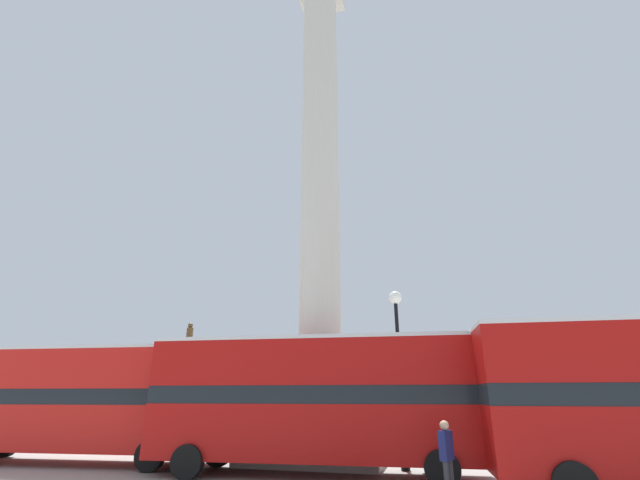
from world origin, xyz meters
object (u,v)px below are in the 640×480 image
at_px(bus_c, 316,397).
at_px(street_lamp, 399,353).
at_px(equestrian_statue, 182,408).
at_px(bus_a, 80,397).
at_px(monument_column, 320,227).
at_px(pedestrian_near_lamp, 447,454).

xyz_separation_m(bus_c, street_lamp, (2.68, 1.83, 1.54)).
bearing_deg(street_lamp, equestrian_statue, 156.19).
bearing_deg(bus_a, street_lamp, 1.74).
distance_m(monument_column, street_lamp, 7.11).
distance_m(equestrian_statue, street_lamp, 13.22).
distance_m(monument_column, pedestrian_near_lamp, 11.63).
bearing_deg(bus_c, bus_a, 174.03).
height_order(equestrian_statue, pedestrian_near_lamp, equestrian_statue).
height_order(equestrian_statue, street_lamp, equestrian_statue).
bearing_deg(pedestrian_near_lamp, street_lamp, -136.43).
bearing_deg(monument_column, bus_a, -159.71).
relative_size(bus_c, pedestrian_near_lamp, 6.06).
xyz_separation_m(bus_a, bus_c, (9.65, -0.23, 0.03)).
bearing_deg(street_lamp, monument_column, 154.01).
height_order(bus_a, equestrian_statue, equestrian_statue).
bearing_deg(street_lamp, bus_c, -145.66).
height_order(monument_column, pedestrian_near_lamp, monument_column).
bearing_deg(bus_c, monument_column, 97.72).
distance_m(bus_a, bus_c, 9.65).
height_order(street_lamp, pedestrian_near_lamp, street_lamp).
bearing_deg(equestrian_statue, bus_c, -65.94).
bearing_deg(monument_column, street_lamp, -25.99).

